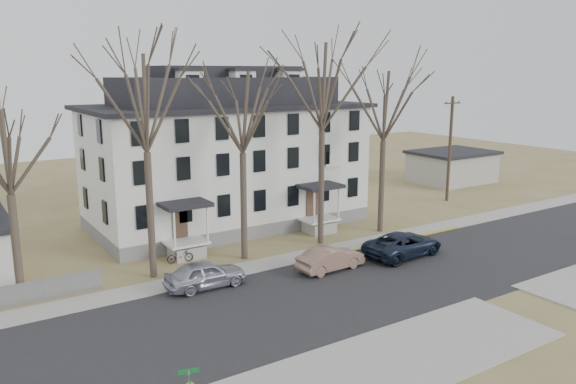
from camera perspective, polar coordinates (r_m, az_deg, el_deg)
ground at (r=31.58m, az=12.55°, el=-9.82°), size 120.00×120.00×0.00m
main_road at (r=32.90m, az=10.05°, el=-8.80°), size 120.00×10.00×0.04m
far_sidewalk at (r=37.22m, az=3.72°, el=-6.13°), size 120.00×2.00×0.08m
near_sidewalk_left at (r=23.32m, az=7.20°, el=-17.94°), size 20.00×5.00×0.08m
yellow_curb at (r=39.66m, az=10.33°, el=-5.15°), size 14.00×0.25×0.06m
boarding_house at (r=43.24m, az=-6.25°, el=3.73°), size 20.80×12.36×12.05m
distant_building at (r=62.86m, az=16.33°, el=2.52°), size 8.50×6.50×3.35m
tree_far_left at (r=31.78m, az=-14.41°, el=9.40°), size 8.40×8.40×13.72m
tree_mid_left at (r=34.23m, az=-4.70°, el=8.67°), size 7.80×7.80×12.74m
tree_center at (r=37.40m, az=3.53°, el=11.25°), size 9.00×9.00×14.70m
tree_mid_right at (r=40.95m, az=9.78°, el=9.10°), size 7.80×7.80×12.74m
tree_bungalow at (r=30.44m, az=-26.76°, el=4.17°), size 6.60×6.60×10.78m
utility_pole_far at (r=52.90m, az=16.12°, el=4.34°), size 2.00×0.28×9.50m
car_silver at (r=31.35m, az=-8.39°, el=-8.33°), size 4.52×1.92×1.52m
car_tan at (r=33.76m, az=4.35°, el=-6.81°), size 4.36×1.71×1.41m
car_navy at (r=36.88m, az=11.63°, el=-5.27°), size 5.78×3.01×1.55m
bicycle_left at (r=35.65m, az=-10.90°, el=-6.43°), size 1.72×0.82×0.87m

